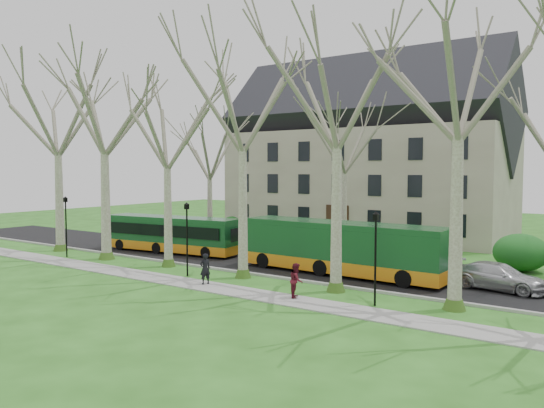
{
  "coord_description": "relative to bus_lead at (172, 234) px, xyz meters",
  "views": [
    {
      "loc": [
        15.98,
        -23.71,
        6.36
      ],
      "look_at": [
        -2.64,
        3.0,
        4.22
      ],
      "focal_mm": 35.0,
      "sensor_mm": 36.0,
      "label": 1
    }
  ],
  "objects": [
    {
      "name": "curb",
      "position": [
        13.12,
        -3.23,
        -1.39
      ],
      "size": [
        80.0,
        0.25,
        0.14
      ],
      "primitive_type": "cube",
      "color": "#A5A39E",
      "rests_on": "ground"
    },
    {
      "name": "pedestrian_a",
      "position": [
        9.66,
        -6.96,
        -0.55
      ],
      "size": [
        0.62,
        0.73,
        1.7
      ],
      "primitive_type": "imported",
      "rotation": [
        0.0,
        0.0,
        -1.99
      ],
      "color": "black",
      "rests_on": "sidewalk"
    },
    {
      "name": "building",
      "position": [
        7.12,
        19.27,
        6.61
      ],
      "size": [
        26.5,
        12.2,
        16.0
      ],
      "color": "gray",
      "rests_on": "ground"
    },
    {
      "name": "tree_row_far",
      "position": [
        11.79,
        6.27,
        4.54
      ],
      "size": [
        33.0,
        7.0,
        12.0
      ],
      "color": "gray",
      "rests_on": "ground"
    },
    {
      "name": "hedges",
      "position": [
        8.45,
        9.27,
        -0.46
      ],
      "size": [
        30.6,
        8.6,
        2.0
      ],
      "color": "#18541E",
      "rests_on": "ground"
    },
    {
      "name": "pedestrian_b",
      "position": [
        15.37,
        -6.65,
        -0.55
      ],
      "size": [
        0.95,
        1.03,
        1.7
      ],
      "primitive_type": "imported",
      "rotation": [
        0.0,
        0.0,
        2.04
      ],
      "color": "#56131F",
      "rests_on": "sidewalk"
    },
    {
      "name": "sidewalk",
      "position": [
        13.12,
        -7.23,
        -1.43
      ],
      "size": [
        70.0,
        2.0,
        0.06
      ],
      "primitive_type": "cube",
      "color": "gray",
      "rests_on": "ground"
    },
    {
      "name": "road",
      "position": [
        13.12,
        0.77,
        -1.43
      ],
      "size": [
        80.0,
        8.0,
        0.06
      ],
      "primitive_type": "cube",
      "color": "black",
      "rests_on": "ground"
    },
    {
      "name": "sedan",
      "position": [
        23.17,
        0.78,
        -0.7
      ],
      "size": [
        5.05,
        2.61,
        1.4
      ],
      "primitive_type": "imported",
      "rotation": [
        0.0,
        0.0,
        1.43
      ],
      "color": "#B5B5BA",
      "rests_on": "road"
    },
    {
      "name": "lamp_row",
      "position": [
        13.12,
        -5.73,
        1.11
      ],
      "size": [
        36.22,
        0.22,
        4.3
      ],
      "color": "black",
      "rests_on": "ground"
    },
    {
      "name": "bus_lead",
      "position": [
        0.0,
        0.0,
        0.0
      ],
      "size": [
        11.4,
        3.57,
        2.8
      ],
      "primitive_type": null,
      "rotation": [
        0.0,
        0.0,
        0.11
      ],
      "color": "#144721",
      "rests_on": "road"
    },
    {
      "name": "tree_row_verge",
      "position": [
        13.12,
        -4.43,
        5.54
      ],
      "size": [
        49.0,
        7.0,
        14.0
      ],
      "color": "gray",
      "rests_on": "ground"
    },
    {
      "name": "bus_follow",
      "position": [
        14.45,
        -0.19,
        0.22
      ],
      "size": [
        13.03,
        3.16,
        3.23
      ],
      "primitive_type": null,
      "rotation": [
        0.0,
        0.0,
        -0.04
      ],
      "color": "#144721",
      "rests_on": "road"
    },
    {
      "name": "ground",
      "position": [
        13.12,
        -4.73,
        -1.46
      ],
      "size": [
        120.0,
        120.0,
        0.0
      ],
      "primitive_type": "plane",
      "color": "#2A601B",
      "rests_on": "ground"
    }
  ]
}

